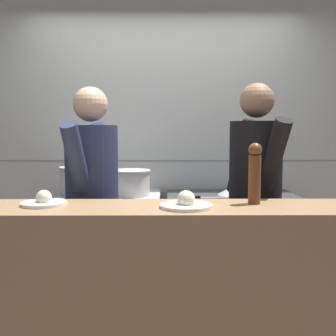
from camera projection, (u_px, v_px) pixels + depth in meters
The scene contains 13 objects.
wall_back_tiled at pixel (163, 144), 3.66m from camera, with size 8.00×0.06×2.60m.
oven_range at pixel (109, 246), 3.35m from camera, with size 0.87×0.71×0.89m.
prep_counter at pixel (232, 247), 3.35m from camera, with size 1.10×0.65×0.89m.
pass_counter at pixel (186, 299), 2.15m from camera, with size 2.55×0.45×1.03m.
stock_pot at pixel (79, 180), 3.29m from camera, with size 0.33×0.33×0.24m.
sauce_pot at pixel (131, 182), 3.25m from camera, with size 0.33×0.33×0.21m.
mixing_bowl_steel at pixel (233, 190), 3.34m from camera, with size 0.26×0.26×0.07m.
chefs_knife at pixel (206, 197), 3.17m from camera, with size 0.39×0.07×0.02m.
plated_dish_main at pixel (44, 201), 2.14m from camera, with size 0.25×0.25×0.09m.
plated_dish_appetiser at pixel (186, 203), 2.07m from camera, with size 0.28×0.28×0.10m.
pepper_mill at pixel (255, 172), 2.16m from camera, with size 0.07×0.07×0.34m.
chef_head_cook at pixel (92, 202), 2.62m from camera, with size 0.42×0.75×1.72m.
chef_sous at pixel (255, 198), 2.69m from camera, with size 0.44×0.76×1.75m.
Camera 1 is at (0.02, -2.26, 1.44)m, focal length 42.00 mm.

